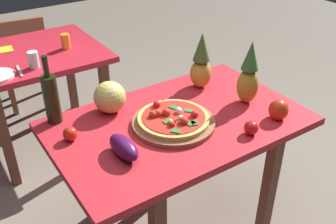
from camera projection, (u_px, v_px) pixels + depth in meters
display_table at (178, 136)px, 2.04m from camera, size 1.29×0.81×0.77m
background_table at (36, 67)px, 2.82m from camera, size 0.94×0.83×0.77m
dining_chair at (24, 57)px, 3.39m from camera, size 0.45×0.45×0.85m
pizza_board at (174, 123)px, 1.95m from camera, size 0.42×0.42×0.02m
pizza at (173, 118)px, 1.93m from camera, size 0.36×0.36×0.06m
wine_bottle at (51, 98)px, 1.91m from camera, size 0.08×0.08×0.36m
pineapple_left at (201, 64)px, 2.23m from camera, size 0.12×0.12×0.33m
pineapple_right at (249, 76)px, 2.07m from camera, size 0.12×0.12×0.35m
melon at (110, 97)px, 2.02m from camera, size 0.17×0.17×0.17m
bell_pepper at (278, 110)px, 1.98m from camera, size 0.10×0.10×0.11m
eggplant at (124, 147)px, 1.72m from camera, size 0.10×0.20×0.09m
tomato_near_board at (251, 128)px, 1.87m from camera, size 0.07×0.07×0.07m
tomato_at_corner at (70, 134)px, 1.83m from camera, size 0.07×0.07×0.07m
drinking_glass_juice at (66, 41)px, 2.79m from camera, size 0.06×0.06×0.11m
drinking_glass_water at (34, 60)px, 2.50m from camera, size 0.07×0.07×0.11m
knife_utensil at (20, 71)px, 2.48m from camera, size 0.03×0.18×0.01m
napkin_folded at (2, 50)px, 2.78m from camera, size 0.15×0.13×0.01m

